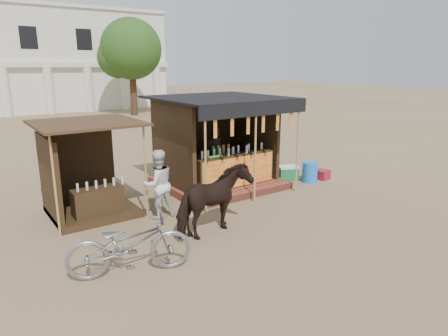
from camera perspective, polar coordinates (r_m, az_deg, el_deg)
The scene contains 10 objects.
ground at distance 9.54m, azimuth 5.57°, elevation -8.41°, with size 120.00×120.00×0.00m, color #846B4C.
main_stall at distance 12.37m, azimuth -0.85°, elevation 2.01°, with size 3.60×3.61×2.78m.
secondary_stall at distance 10.61m, azimuth -19.47°, elevation -1.95°, with size 2.40×2.40×2.38m.
cow at distance 8.87m, azimuth -1.43°, elevation -4.76°, with size 0.84×1.84×1.56m, color black.
motorbike at distance 7.50m, azimuth -13.35°, elevation -10.52°, with size 0.78×2.23×1.17m, color gray.
bystander at distance 9.96m, azimuth -9.44°, elevation -2.28°, with size 0.84×0.65×1.72m, color silver.
blue_barrel at distance 13.23m, azimuth 12.15°, elevation -0.58°, with size 0.49×0.49×0.65m, color blue.
red_crate at distance 13.72m, azimuth 13.84°, elevation -0.91°, with size 0.41×0.42×0.30m, color maroon.
cooler at distance 13.39m, azimuth 9.12°, elevation -0.68°, with size 0.77×0.67×0.46m.
tree at distance 31.04m, azimuth -13.55°, elevation 15.90°, with size 4.50×4.40×7.00m.
Camera 1 is at (-5.75, -6.64, 3.72)m, focal length 32.00 mm.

